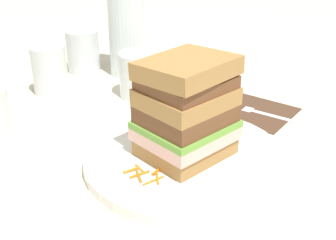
{
  "coord_description": "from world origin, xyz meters",
  "views": [
    {
      "loc": [
        -0.41,
        -0.3,
        0.32
      ],
      "look_at": [
        0.0,
        0.03,
        0.06
      ],
      "focal_mm": 45.71,
      "sensor_mm": 36.0,
      "label": 1
    }
  ],
  "objects_px": {
    "knife": "(93,231)",
    "water_bottle": "(126,3)",
    "fork": "(264,112)",
    "main_plate": "(185,157)",
    "sandwich": "(186,109)",
    "juice_glass": "(139,77)",
    "empty_tumbler_0": "(50,70)",
    "empty_tumbler_2": "(83,51)",
    "napkin_dark": "(252,110)"
  },
  "relations": [
    {
      "from": "knife",
      "to": "water_bottle",
      "type": "xyz_separation_m",
      "value": [
        0.39,
        0.31,
        0.15
      ]
    },
    {
      "from": "fork",
      "to": "main_plate",
      "type": "bearing_deg",
      "value": 175.78
    },
    {
      "from": "sandwich",
      "to": "juice_glass",
      "type": "relative_size",
      "value": 1.67
    },
    {
      "from": "empty_tumbler_0",
      "to": "water_bottle",
      "type": "bearing_deg",
      "value": -14.17
    },
    {
      "from": "main_plate",
      "to": "sandwich",
      "type": "bearing_deg",
      "value": -168.06
    },
    {
      "from": "juice_glass",
      "to": "empty_tumbler_2",
      "type": "relative_size",
      "value": 0.94
    },
    {
      "from": "water_bottle",
      "to": "fork",
      "type": "bearing_deg",
      "value": -90.3
    },
    {
      "from": "fork",
      "to": "knife",
      "type": "xyz_separation_m",
      "value": [
        -0.38,
        0.01,
        -0.0
      ]
    },
    {
      "from": "napkin_dark",
      "to": "water_bottle",
      "type": "bearing_deg",
      "value": 89.35
    },
    {
      "from": "juice_glass",
      "to": "fork",
      "type": "bearing_deg",
      "value": -72.16
    },
    {
      "from": "napkin_dark",
      "to": "knife",
      "type": "xyz_separation_m",
      "value": [
        -0.38,
        -0.02,
        0.0
      ]
    },
    {
      "from": "knife",
      "to": "juice_glass",
      "type": "relative_size",
      "value": 2.43
    },
    {
      "from": "napkin_dark",
      "to": "fork",
      "type": "distance_m",
      "value": 0.02
    },
    {
      "from": "fork",
      "to": "empty_tumbler_0",
      "type": "xyz_separation_m",
      "value": [
        -0.17,
        0.36,
        0.04
      ]
    },
    {
      "from": "sandwich",
      "to": "fork",
      "type": "xyz_separation_m",
      "value": [
        0.21,
        -0.02,
        -0.08
      ]
    },
    {
      "from": "main_plate",
      "to": "sandwich",
      "type": "height_order",
      "value": "sandwich"
    },
    {
      "from": "sandwich",
      "to": "empty_tumbler_0",
      "type": "distance_m",
      "value": 0.35
    },
    {
      "from": "empty_tumbler_0",
      "to": "empty_tumbler_2",
      "type": "distance_m",
      "value": 0.13
    },
    {
      "from": "empty_tumbler_2",
      "to": "fork",
      "type": "bearing_deg",
      "value": -83.68
    },
    {
      "from": "juice_glass",
      "to": "sandwich",
      "type": "bearing_deg",
      "value": -123.37
    },
    {
      "from": "main_plate",
      "to": "empty_tumbler_0",
      "type": "bearing_deg",
      "value": 83.25
    },
    {
      "from": "main_plate",
      "to": "knife",
      "type": "relative_size",
      "value": 1.39
    },
    {
      "from": "empty_tumbler_2",
      "to": "empty_tumbler_0",
      "type": "bearing_deg",
      "value": -159.56
    },
    {
      "from": "main_plate",
      "to": "empty_tumbler_2",
      "type": "distance_m",
      "value": 0.42
    },
    {
      "from": "water_bottle",
      "to": "knife",
      "type": "bearing_deg",
      "value": -141.01
    },
    {
      "from": "knife",
      "to": "water_bottle",
      "type": "relative_size",
      "value": 0.61
    },
    {
      "from": "main_plate",
      "to": "sandwich",
      "type": "relative_size",
      "value": 2.01
    },
    {
      "from": "fork",
      "to": "water_bottle",
      "type": "relative_size",
      "value": 0.51
    },
    {
      "from": "empty_tumbler_0",
      "to": "main_plate",
      "type": "bearing_deg",
      "value": -96.75
    },
    {
      "from": "napkin_dark",
      "to": "empty_tumbler_0",
      "type": "relative_size",
      "value": 1.48
    },
    {
      "from": "empty_tumbler_2",
      "to": "juice_glass",
      "type": "bearing_deg",
      "value": -98.06
    },
    {
      "from": "main_plate",
      "to": "water_bottle",
      "type": "relative_size",
      "value": 0.85
    },
    {
      "from": "sandwich",
      "to": "water_bottle",
      "type": "xyz_separation_m",
      "value": [
        0.21,
        0.3,
        0.07
      ]
    },
    {
      "from": "knife",
      "to": "sandwich",
      "type": "bearing_deg",
      "value": 2.6
    },
    {
      "from": "juice_glass",
      "to": "empty_tumbler_0",
      "type": "xyz_separation_m",
      "value": [
        -0.09,
        0.14,
        0.01
      ]
    },
    {
      "from": "sandwich",
      "to": "empty_tumbler_2",
      "type": "xyz_separation_m",
      "value": [
        0.16,
        0.39,
        -0.04
      ]
    },
    {
      "from": "sandwich",
      "to": "empty_tumbler_0",
      "type": "xyz_separation_m",
      "value": [
        0.04,
        0.35,
        -0.04
      ]
    },
    {
      "from": "juice_glass",
      "to": "empty_tumbler_2",
      "type": "xyz_separation_m",
      "value": [
        0.03,
        0.19,
        0.01
      ]
    },
    {
      "from": "napkin_dark",
      "to": "sandwich",
      "type": "bearing_deg",
      "value": -177.99
    },
    {
      "from": "main_plate",
      "to": "empty_tumbler_2",
      "type": "relative_size",
      "value": 3.17
    },
    {
      "from": "main_plate",
      "to": "napkin_dark",
      "type": "distance_m",
      "value": 0.2
    },
    {
      "from": "juice_glass",
      "to": "empty_tumbler_2",
      "type": "height_order",
      "value": "empty_tumbler_2"
    },
    {
      "from": "fork",
      "to": "knife",
      "type": "bearing_deg",
      "value": 178.96
    },
    {
      "from": "juice_glass",
      "to": "napkin_dark",
      "type": "bearing_deg",
      "value": -70.74
    },
    {
      "from": "fork",
      "to": "knife",
      "type": "height_order",
      "value": "fork"
    },
    {
      "from": "empty_tumbler_0",
      "to": "juice_glass",
      "type": "bearing_deg",
      "value": -56.19
    },
    {
      "from": "fork",
      "to": "juice_glass",
      "type": "height_order",
      "value": "juice_glass"
    },
    {
      "from": "sandwich",
      "to": "juice_glass",
      "type": "height_order",
      "value": "sandwich"
    },
    {
      "from": "knife",
      "to": "juice_glass",
      "type": "xyz_separation_m",
      "value": [
        0.31,
        0.21,
        0.03
      ]
    },
    {
      "from": "juice_glass",
      "to": "empty_tumbler_0",
      "type": "height_order",
      "value": "empty_tumbler_0"
    }
  ]
}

